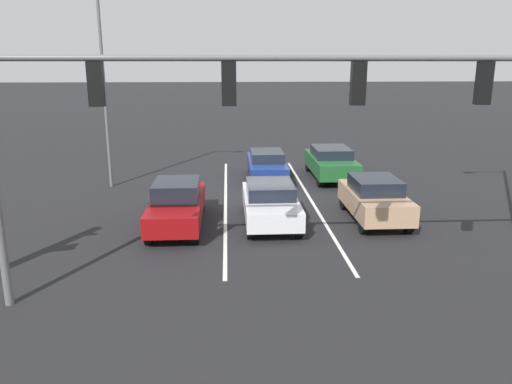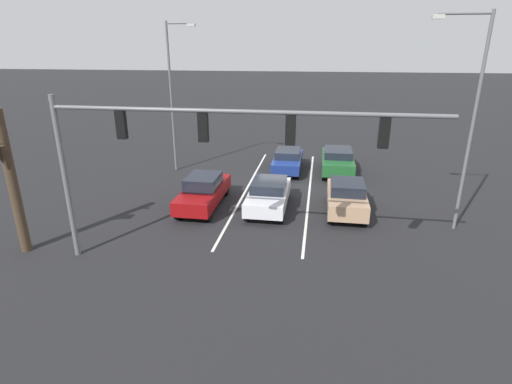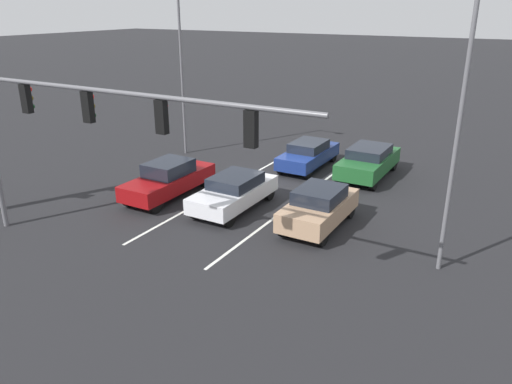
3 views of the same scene
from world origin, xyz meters
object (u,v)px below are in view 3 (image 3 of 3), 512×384
(car_tan_leftlane_front, at_px, (319,207))
(traffic_signal_gantry, at_px, (78,119))
(car_white_midlane_front, at_px, (234,191))
(street_lamp_right_shoulder, at_px, (184,61))
(street_lamp_left_shoulder, at_px, (453,111))
(car_maroon_rightlane_front, at_px, (169,179))
(car_navy_midlane_second, at_px, (308,154))
(car_darkgreen_leftlane_second, at_px, (368,161))

(car_tan_leftlane_front, height_order, traffic_signal_gantry, traffic_signal_gantry)
(traffic_signal_gantry, bearing_deg, car_white_midlane_front, -108.52)
(street_lamp_right_shoulder, relative_size, street_lamp_left_shoulder, 1.01)
(street_lamp_right_shoulder, bearing_deg, street_lamp_left_shoulder, 155.79)
(car_maroon_rightlane_front, relative_size, car_navy_midlane_second, 1.07)
(car_white_midlane_front, xyz_separation_m, street_lamp_right_shoulder, (6.72, -5.69, 4.40))
(car_darkgreen_leftlane_second, bearing_deg, car_white_midlane_front, 62.20)
(street_lamp_left_shoulder, bearing_deg, car_navy_midlane_second, -44.33)
(car_maroon_rightlane_front, height_order, street_lamp_left_shoulder, street_lamp_left_shoulder)
(car_navy_midlane_second, bearing_deg, car_darkgreen_leftlane_second, -177.76)
(car_darkgreen_leftlane_second, bearing_deg, car_maroon_rightlane_front, 45.53)
(car_white_midlane_front, xyz_separation_m, street_lamp_left_shoulder, (-8.25, 1.04, 4.39))
(traffic_signal_gantry, bearing_deg, car_maroon_rightlane_front, -76.95)
(car_darkgreen_leftlane_second, xyz_separation_m, traffic_signal_gantry, (5.54, 12.64, 3.89))
(car_tan_leftlane_front, distance_m, street_lamp_right_shoulder, 12.69)
(car_darkgreen_leftlane_second, xyz_separation_m, street_lamp_right_shoulder, (10.28, 1.07, 4.33))
(car_white_midlane_front, bearing_deg, street_lamp_left_shoulder, 172.79)
(traffic_signal_gantry, bearing_deg, street_lamp_right_shoulder, -67.69)
(car_maroon_rightlane_front, bearing_deg, car_navy_midlane_second, -118.20)
(car_darkgreen_leftlane_second, bearing_deg, traffic_signal_gantry, 66.36)
(car_maroon_rightlane_front, height_order, car_darkgreen_leftlane_second, car_maroon_rightlane_front)
(car_navy_midlane_second, bearing_deg, street_lamp_right_shoulder, 7.59)
(car_tan_leftlane_front, xyz_separation_m, traffic_signal_gantry, (5.76, 5.93, 3.89))
(car_maroon_rightlane_front, distance_m, car_white_midlane_front, 3.29)
(street_lamp_right_shoulder, height_order, street_lamp_left_shoulder, street_lamp_right_shoulder)
(car_white_midlane_front, relative_size, car_darkgreen_leftlane_second, 0.96)
(car_tan_leftlane_front, bearing_deg, car_maroon_rightlane_front, 2.11)
(car_tan_leftlane_front, distance_m, car_navy_midlane_second, 7.42)
(traffic_signal_gantry, bearing_deg, car_tan_leftlane_front, -134.17)
(car_maroon_rightlane_front, bearing_deg, car_tan_leftlane_front, -177.89)
(car_maroon_rightlane_front, relative_size, car_darkgreen_leftlane_second, 1.03)
(car_white_midlane_front, bearing_deg, car_darkgreen_leftlane_second, -117.80)
(car_maroon_rightlane_front, distance_m, traffic_signal_gantry, 7.01)
(car_darkgreen_leftlane_second, bearing_deg, street_lamp_left_shoulder, 120.98)
(traffic_signal_gantry, bearing_deg, car_darkgreen_leftlane_second, -113.64)
(car_navy_midlane_second, distance_m, traffic_signal_gantry, 13.34)
(car_maroon_rightlane_front, xyz_separation_m, street_lamp_left_shoulder, (-11.53, 0.83, 4.34))
(car_maroon_rightlane_front, height_order, car_white_midlane_front, car_maroon_rightlane_front)
(street_lamp_right_shoulder, bearing_deg, car_darkgreen_leftlane_second, -174.06)
(street_lamp_right_shoulder, bearing_deg, car_maroon_rightlane_front, 120.19)
(street_lamp_left_shoulder, bearing_deg, car_white_midlane_front, -7.21)
(car_navy_midlane_second, height_order, car_darkgreen_leftlane_second, car_darkgreen_leftlane_second)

